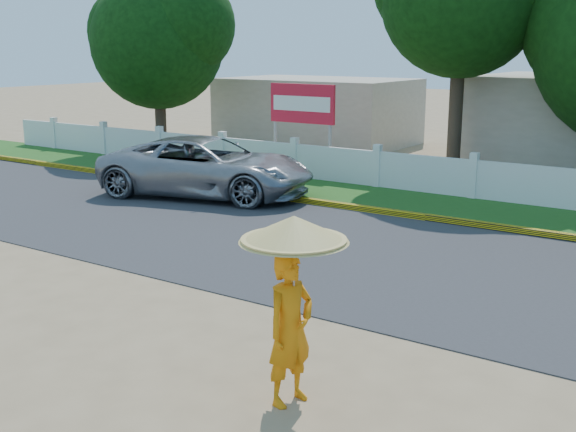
{
  "coord_description": "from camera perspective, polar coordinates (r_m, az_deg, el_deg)",
  "views": [
    {
      "loc": [
        6.86,
        -8.08,
        4.18
      ],
      "look_at": [
        0.0,
        2.0,
        1.3
      ],
      "focal_mm": 45.0,
      "sensor_mm": 36.0,
      "label": 1
    }
  ],
  "objects": [
    {
      "name": "grass_verge",
      "position": [
        19.56,
        12.88,
        0.66
      ],
      "size": [
        60.0,
        3.5,
        0.03
      ],
      "primitive_type": "cube",
      "color": "#2D601E",
      "rests_on": "ground"
    },
    {
      "name": "curb",
      "position": [
        18.01,
        10.89,
        -0.11
      ],
      "size": [
        40.0,
        0.18,
        0.16
      ],
      "primitive_type": "cube",
      "color": "yellow",
      "rests_on": "ground"
    },
    {
      "name": "ground",
      "position": [
        11.4,
        -5.72,
        -8.3
      ],
      "size": [
        120.0,
        120.0,
        0.0
      ],
      "primitive_type": "plane",
      "color": "#9E8460",
      "rests_on": "ground"
    },
    {
      "name": "building_far",
      "position": [
        32.02,
        2.34,
        8.31
      ],
      "size": [
        8.0,
        5.0,
        2.8
      ],
      "primitive_type": "cube",
      "color": "#B7AD99",
      "rests_on": "ground"
    },
    {
      "name": "billboard",
      "position": [
        24.42,
        1.12,
        8.5
      ],
      "size": [
        2.5,
        0.13,
        2.95
      ],
      "color": "gray",
      "rests_on": "ground"
    },
    {
      "name": "fence",
      "position": [
        20.79,
        14.43,
        2.81
      ],
      "size": [
        40.0,
        0.1,
        1.1
      ],
      "primitive_type": "cube",
      "color": "silver",
      "rests_on": "ground"
    },
    {
      "name": "monk_with_parasol",
      "position": [
        8.38,
        0.31,
        -5.32
      ],
      "size": [
        1.27,
        1.27,
        2.31
      ],
      "color": "orange",
      "rests_on": "ground"
    },
    {
      "name": "vehicle",
      "position": [
        20.62,
        -6.41,
        3.89
      ],
      "size": [
        6.57,
        4.25,
        1.68
      ],
      "primitive_type": "imported",
      "rotation": [
        0.0,
        0.0,
        1.83
      ],
      "color": "gray",
      "rests_on": "ground"
    },
    {
      "name": "road",
      "position": [
        14.93,
        5.41,
        -2.99
      ],
      "size": [
        60.0,
        7.0,
        0.02
      ],
      "primitive_type": "cube",
      "color": "#38383A",
      "rests_on": "ground"
    }
  ]
}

